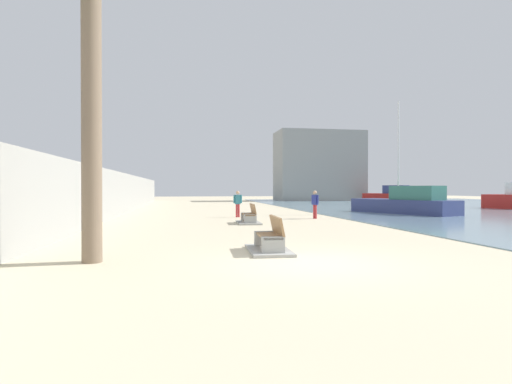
{
  "coord_description": "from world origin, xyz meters",
  "views": [
    {
      "loc": [
        -2.92,
        -9.16,
        1.75
      ],
      "look_at": [
        0.93,
        12.69,
        1.54
      ],
      "focal_mm": 28.56,
      "sensor_mm": 36.0,
      "label": 1
    }
  ],
  "objects": [
    {
      "name": "boat_distant",
      "position": [
        11.89,
        16.24,
        0.75
      ],
      "size": [
        4.87,
        7.75,
        7.74
      ],
      "color": "navy",
      "rests_on": "water_bay"
    },
    {
      "name": "bench_far",
      "position": [
        0.24,
        10.78,
        0.23
      ],
      "size": [
        1.18,
        2.14,
        0.98
      ],
      "color": "#9E9E99",
      "rests_on": "ground"
    },
    {
      "name": "person_walking",
      "position": [
        0.25,
        15.18,
        0.92
      ],
      "size": [
        0.53,
        0.21,
        1.59
      ],
      "color": "#B22D33",
      "rests_on": "ground"
    },
    {
      "name": "bench_near",
      "position": [
        -0.61,
        1.8,
        0.23
      ],
      "size": [
        1.19,
        2.14,
        0.98
      ],
      "color": "#9E9E99",
      "rests_on": "ground"
    },
    {
      "name": "ground_plane",
      "position": [
        0.0,
        18.0,
        0.0
      ],
      "size": [
        120.0,
        120.0,
        0.0
      ],
      "primitive_type": "plane",
      "color": "beige"
    },
    {
      "name": "harbor_building",
      "position": [
        15.85,
        46.0,
        4.86
      ],
      "size": [
        12.0,
        6.0,
        9.71
      ],
      "primitive_type": "cube",
      "color": "gray",
      "rests_on": "ground"
    },
    {
      "name": "seawall",
      "position": [
        -7.5,
        18.0,
        1.41
      ],
      "size": [
        0.8,
        64.0,
        2.82
      ],
      "primitive_type": "cube",
      "color": "#9E9E99",
      "rests_on": "ground"
    },
    {
      "name": "person_standing",
      "position": [
        4.48,
        13.25,
        0.93
      ],
      "size": [
        0.31,
        0.48,
        1.61
      ],
      "color": "#B22D33",
      "rests_on": "ground"
    },
    {
      "name": "boat_far_left",
      "position": [
        22.79,
        38.62,
        0.8
      ],
      "size": [
        4.77,
        6.91,
        2.08
      ],
      "color": "red",
      "rests_on": "water_bay"
    }
  ]
}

